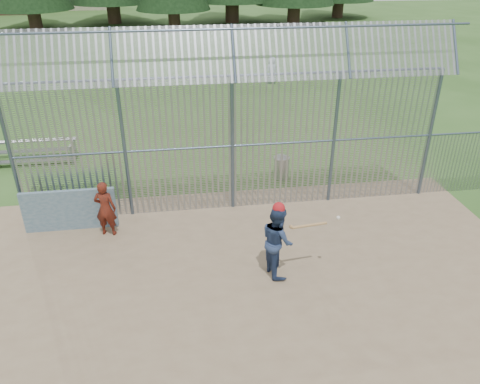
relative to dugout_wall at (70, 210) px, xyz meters
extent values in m
plane|color=#2D511E|center=(4.60, -2.90, -0.62)|extent=(120.00, 120.00, 0.00)
cube|color=#756047|center=(4.60, -3.40, -0.61)|extent=(14.00, 10.00, 0.02)
cube|color=#38566B|center=(0.00, 0.00, 0.00)|extent=(2.50, 0.12, 1.20)
imported|color=navy|center=(5.22, -2.73, 0.30)|extent=(0.83, 0.98, 1.79)
imported|color=maroon|center=(1.02, -0.41, 0.19)|extent=(0.65, 0.50, 1.59)
imported|color=gray|center=(8.69, 14.62, 0.14)|extent=(0.87, 0.75, 1.51)
sphere|color=#AC171C|center=(5.22, -2.73, 1.17)|extent=(0.29, 0.29, 0.29)
cylinder|color=#AA7F4C|center=(5.92, -2.88, 0.75)|extent=(0.85, 0.16, 0.07)
sphere|color=#AA7F4C|center=(5.49, -2.88, 0.75)|extent=(0.09, 0.09, 0.09)
sphere|color=white|center=(6.55, -2.99, 0.97)|extent=(0.09, 0.09, 0.09)
cylinder|color=#919298|center=(6.51, 2.42, -0.27)|extent=(0.52, 0.52, 0.70)
cylinder|color=#9EA0A5|center=(6.51, 2.42, 0.10)|extent=(0.56, 0.56, 0.05)
sphere|color=#9EA0A5|center=(6.51, 2.42, 0.15)|extent=(0.10, 0.10, 0.10)
cube|color=gray|center=(-2.16, 4.61, -0.42)|extent=(3.00, 0.25, 0.05)
cube|color=gray|center=(-2.16, 4.96, -0.17)|extent=(3.00, 0.25, 0.05)
cube|color=slate|center=(-2.16, 5.31, 0.08)|extent=(3.00, 0.25, 0.05)
cube|color=slate|center=(-0.76, 4.96, -0.27)|extent=(0.06, 0.90, 0.70)
cylinder|color=#47566B|center=(-1.40, 0.60, 1.38)|extent=(0.10, 0.10, 4.00)
cylinder|color=#47566B|center=(1.60, 0.60, 1.38)|extent=(0.10, 0.10, 4.00)
cylinder|color=#47566B|center=(4.60, 0.60, 1.38)|extent=(0.10, 0.10, 4.00)
cylinder|color=#47566B|center=(7.60, 0.60, 1.38)|extent=(0.10, 0.10, 4.00)
cylinder|color=#47566B|center=(10.60, 0.60, 1.38)|extent=(0.10, 0.10, 4.00)
cylinder|color=#47566B|center=(4.60, 0.60, 3.38)|extent=(12.00, 0.07, 0.07)
cylinder|color=#47566B|center=(4.60, 0.60, 1.38)|extent=(12.00, 0.06, 0.06)
cube|color=gray|center=(4.60, 0.60, 1.38)|extent=(12.00, 0.02, 4.00)
cube|color=gray|center=(4.60, 0.23, 4.03)|extent=(12.00, 0.77, 1.31)
cylinder|color=#47566B|center=(10.60, 0.60, 0.38)|extent=(0.08, 0.08, 2.00)
cylinder|color=#332319|center=(-9.40, 37.10, 0.91)|extent=(1.19, 1.19, 3.06)
cylinder|color=#332319|center=(-2.40, 40.10, 1.09)|extent=(1.33, 1.33, 3.42)
cylinder|color=#332319|center=(3.60, 36.10, 0.82)|extent=(1.12, 1.12, 2.88)
cylinder|color=#332319|center=(9.60, 39.10, 1.18)|extent=(1.40, 1.40, 3.60)
cylinder|color=#332319|center=(15.60, 37.10, 1.00)|extent=(1.26, 1.26, 3.24)
cylinder|color=#332319|center=(21.60, 41.10, 0.91)|extent=(1.19, 1.19, 3.06)
camera|label=1|loc=(3.03, -11.68, 6.43)|focal=35.00mm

